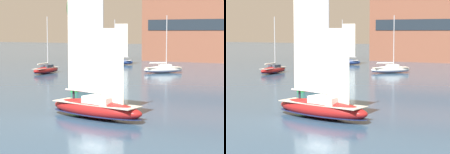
{
  "view_description": "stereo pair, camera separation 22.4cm",
  "coord_description": "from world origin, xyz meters",
  "views": [
    {
      "loc": [
        17.55,
        -31.52,
        7.24
      ],
      "look_at": [
        0.0,
        3.0,
        3.17
      ],
      "focal_mm": 70.0,
      "sensor_mm": 36.0,
      "label": 1
    },
    {
      "loc": [
        17.75,
        -31.41,
        7.24
      ],
      "look_at": [
        0.0,
        3.0,
        3.17
      ],
      "focal_mm": 70.0,
      "sensor_mm": 36.0,
      "label": 2
    }
  ],
  "objects": [
    {
      "name": "sailboat_main",
      "position": [
        0.01,
        -0.0,
        1.01
      ],
      "size": [
        9.45,
        3.99,
        12.59
      ],
      "color": "maroon",
      "rests_on": "ground"
    },
    {
      "name": "sailboat_moored_mid_channel",
      "position": [
        -8.79,
        40.05,
        0.68
      ],
      "size": [
        6.67,
        6.46,
        9.99
      ],
      "color": "white",
      "rests_on": "ground"
    },
    {
      "name": "waterfront_building",
      "position": [
        -7.95,
        73.65,
        8.36
      ],
      "size": [
        34.47,
        13.52,
        16.62
      ],
      "color": "brown",
      "rests_on": "ground"
    },
    {
      "name": "ground_plane",
      "position": [
        0.0,
        0.0,
        0.0
      ],
      "size": [
        400.0,
        400.0,
        0.0
      ],
      "primitive_type": "plane",
      "color": "#2D4C6B"
    },
    {
      "name": "channel_buoy",
      "position": [
        -9.96,
        12.66,
        0.7
      ],
      "size": [
        0.97,
        0.97,
        1.77
      ],
      "color": "green",
      "rests_on": "ground"
    },
    {
      "name": "sailboat_moored_near_marina",
      "position": [
        -26.55,
        30.13,
        0.66
      ],
      "size": [
        2.26,
        7.16,
        9.76
      ],
      "color": "maroon",
      "rests_on": "ground"
    },
    {
      "name": "sailboat_moored_far_slip",
      "position": [
        -24.54,
        53.79,
        0.82
      ],
      "size": [
        7.33,
        3.25,
        9.75
      ],
      "color": "navy",
      "rests_on": "ground"
    },
    {
      "name": "tree_shore_right",
      "position": [
        -41.79,
        68.92,
        13.31
      ],
      "size": [
        9.24,
        9.24,
        19.02
      ],
      "color": "brown",
      "rests_on": "ground"
    }
  ]
}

